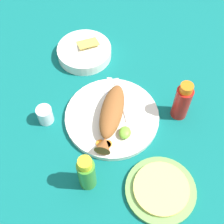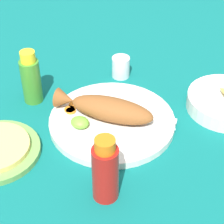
% 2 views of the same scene
% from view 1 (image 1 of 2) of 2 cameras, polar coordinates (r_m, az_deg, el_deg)
% --- Properties ---
extents(ground_plane, '(4.00, 4.00, 0.00)m').
position_cam_1_polar(ground_plane, '(1.02, 0.00, -1.17)').
color(ground_plane, '#0C605B').
extents(main_plate, '(0.30, 0.30, 0.02)m').
position_cam_1_polar(main_plate, '(1.01, 0.00, -0.90)').
color(main_plate, silver).
rests_on(main_plate, ground_plane).
extents(fried_fish, '(0.25, 0.08, 0.05)m').
position_cam_1_polar(fried_fish, '(0.97, -0.18, -0.48)').
color(fried_fish, brown).
rests_on(fried_fish, main_plate).
extents(fork_near, '(0.18, 0.04, 0.00)m').
position_cam_1_polar(fork_near, '(1.04, -0.93, 2.94)').
color(fork_near, silver).
rests_on(fork_near, main_plate).
extents(fork_far, '(0.17, 0.10, 0.00)m').
position_cam_1_polar(fork_far, '(1.04, 1.64, 2.80)').
color(fork_far, silver).
rests_on(fork_far, main_plate).
extents(carrot_slice_near, '(0.02, 0.02, 0.00)m').
position_cam_1_polar(carrot_slice_near, '(0.95, -0.74, -5.86)').
color(carrot_slice_near, orange).
rests_on(carrot_slice_near, main_plate).
extents(carrot_slice_mid, '(0.03, 0.03, 0.00)m').
position_cam_1_polar(carrot_slice_mid, '(0.95, -2.19, -5.76)').
color(carrot_slice_mid, orange).
rests_on(carrot_slice_mid, main_plate).
extents(carrot_slice_far, '(0.03, 0.03, 0.00)m').
position_cam_1_polar(carrot_slice_far, '(0.95, -1.04, -6.04)').
color(carrot_slice_far, orange).
rests_on(carrot_slice_far, main_plate).
extents(lime_wedge_main, '(0.04, 0.04, 0.02)m').
position_cam_1_polar(lime_wedge_main, '(0.96, 2.37, -3.78)').
color(lime_wedge_main, '#6BB233').
rests_on(lime_wedge_main, main_plate).
extents(hot_sauce_bottle_red, '(0.05, 0.05, 0.15)m').
position_cam_1_polar(hot_sauce_bottle_red, '(0.99, 12.71, 1.89)').
color(hot_sauce_bottle_red, '#B21914').
rests_on(hot_sauce_bottle_red, ground_plane).
extents(hot_sauce_bottle_green, '(0.05, 0.05, 0.14)m').
position_cam_1_polar(hot_sauce_bottle_green, '(0.86, -4.66, -11.08)').
color(hot_sauce_bottle_green, '#3D8428').
rests_on(hot_sauce_bottle_green, ground_plane).
extents(salt_cup, '(0.05, 0.05, 0.06)m').
position_cam_1_polar(salt_cup, '(1.02, -12.11, -0.63)').
color(salt_cup, silver).
rests_on(salt_cup, ground_plane).
extents(guacamole_bowl, '(0.20, 0.20, 0.05)m').
position_cam_1_polar(guacamole_bowl, '(1.18, -5.07, 10.98)').
color(guacamole_bowl, white).
rests_on(guacamole_bowl, ground_plane).
extents(tortilla_plate, '(0.20, 0.20, 0.01)m').
position_cam_1_polar(tortilla_plate, '(0.92, 8.86, -13.93)').
color(tortilla_plate, '#6B9E4C').
rests_on(tortilla_plate, ground_plane).
extents(tortilla_stack, '(0.16, 0.16, 0.01)m').
position_cam_1_polar(tortilla_stack, '(0.90, 8.97, -13.66)').
color(tortilla_stack, '#E0C666').
rests_on(tortilla_stack, tortilla_plate).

